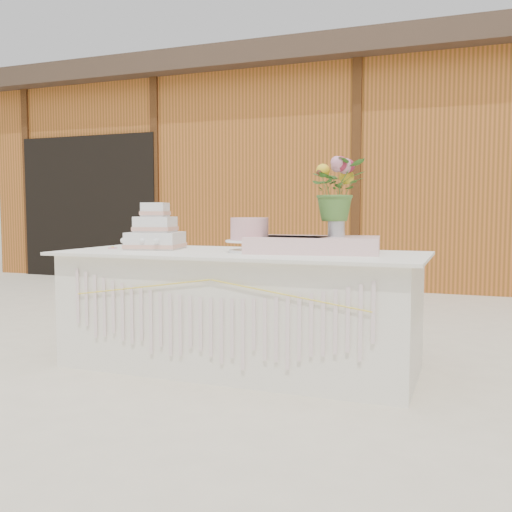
{
  "coord_description": "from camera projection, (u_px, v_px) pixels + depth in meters",
  "views": [
    {
      "loc": [
        1.42,
        -3.46,
        1.04
      ],
      "look_at": [
        0.0,
        0.3,
        0.72
      ],
      "focal_mm": 40.0,
      "sensor_mm": 36.0,
      "label": 1
    }
  ],
  "objects": [
    {
      "name": "satin_runner",
      "position": [
        313.0,
        245.0,
        3.66
      ],
      "size": [
        0.89,
        0.59,
        0.1
      ],
      "primitive_type": "cube",
      "rotation": [
        0.0,
        0.0,
        0.14
      ],
      "color": "beige",
      "rests_on": "cake_table"
    },
    {
      "name": "ground",
      "position": [
        240.0,
        366.0,
        3.81
      ],
      "size": [
        80.0,
        80.0,
        0.0
      ],
      "primitive_type": "plane",
      "color": "beige",
      "rests_on": "ground"
    },
    {
      "name": "barn",
      "position": [
        379.0,
        172.0,
        9.27
      ],
      "size": [
        12.6,
        4.6,
        3.3
      ],
      "color": "#AD5924",
      "rests_on": "ground"
    },
    {
      "name": "wedding_cake",
      "position": [
        156.0,
        233.0,
        4.03
      ],
      "size": [
        0.43,
        0.43,
        0.33
      ],
      "rotation": [
        0.0,
        0.0,
        0.22
      ],
      "color": "silver",
      "rests_on": "cake_table"
    },
    {
      "name": "bouquet",
      "position": [
        337.0,
        182.0,
        3.61
      ],
      "size": [
        0.45,
        0.44,
        0.39
      ],
      "primitive_type": "imported",
      "rotation": [
        0.0,
        0.0,
        0.5
      ],
      "color": "#43702D",
      "rests_on": "flower_vase"
    },
    {
      "name": "loose_flowers",
      "position": [
        117.0,
        247.0,
        4.14
      ],
      "size": [
        0.25,
        0.35,
        0.02
      ],
      "primitive_type": null,
      "rotation": [
        0.0,
        0.0,
        0.43
      ],
      "color": "pink",
      "rests_on": "cake_table"
    },
    {
      "name": "pink_cake_stand",
      "position": [
        249.0,
        233.0,
        3.7
      ],
      "size": [
        0.31,
        0.31,
        0.23
      ],
      "color": "white",
      "rests_on": "cake_table"
    },
    {
      "name": "cake_table",
      "position": [
        240.0,
        309.0,
        3.78
      ],
      "size": [
        2.4,
        1.0,
        0.77
      ],
      "color": "silver",
      "rests_on": "ground"
    },
    {
      "name": "flower_vase",
      "position": [
        336.0,
        225.0,
        3.63
      ],
      "size": [
        0.11,
        0.11,
        0.15
      ],
      "primitive_type": "cylinder",
      "color": "silver",
      "rests_on": "satin_runner"
    }
  ]
}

